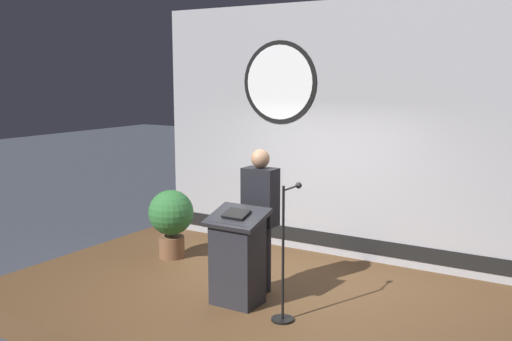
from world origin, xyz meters
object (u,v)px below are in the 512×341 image
Objects in this scene: podium at (237,258)px; microphone_stand at (285,274)px; speaker_person at (260,220)px; potted_plant at (171,217)px.

podium is 0.76× the size of microphone_stand.
speaker_person is 0.95m from microphone_stand.
potted_plant is at bearing 156.43° from microphone_stand.
potted_plant is at bearing 151.47° from podium.
podium is at bearing -91.23° from speaker_person.
potted_plant is (-1.74, 0.46, -0.29)m from speaker_person.
speaker_person is 1.77× the size of potted_plant.
speaker_person reaches higher than podium.
microphone_stand is (0.66, -0.10, -0.02)m from podium.
speaker_person is at bearing 138.23° from microphone_stand.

